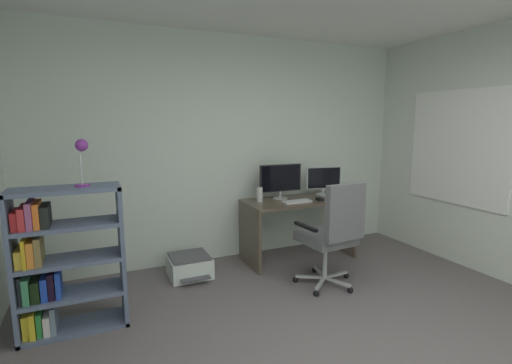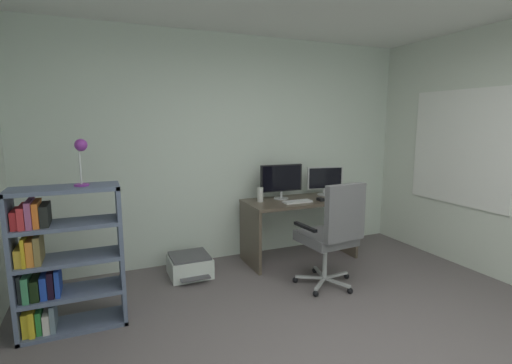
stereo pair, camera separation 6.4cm
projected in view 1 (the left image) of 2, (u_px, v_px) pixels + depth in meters
The scene contains 13 objects.
wall_back at pixel (230, 149), 4.53m from camera, with size 4.68×0.10×2.68m, color silver.
window_pane at pixel (458, 148), 4.31m from camera, with size 0.01×1.20×1.24m, color white.
window_frame at pixel (457, 148), 4.31m from camera, with size 0.02×1.28×1.32m, color white.
desk at pixel (299, 216), 4.52m from camera, with size 1.34×0.61×0.74m.
monitor_main at pixel (281, 179), 4.49m from camera, with size 0.53×0.18×0.42m.
monitor_secondary at pixel (323, 179), 4.74m from camera, with size 0.47×0.18×0.36m.
keyboard at pixel (297, 201), 4.33m from camera, with size 0.34×0.13×0.02m, color silver.
computer_mouse at pixel (320, 199), 4.42m from camera, with size 0.06×0.10×0.03m, color black.
desktop_speaker at pixel (260, 195), 4.35m from camera, with size 0.07×0.07×0.17m, color silver.
office_chair at pixel (333, 231), 3.68m from camera, with size 0.62×0.65×1.10m.
bookshelf at pixel (58, 264), 2.92m from camera, with size 0.80×0.33×1.17m.
desk_lamp at pixel (82, 153), 2.87m from camera, with size 0.12×0.11×0.37m.
printer at pixel (189, 266), 4.06m from camera, with size 0.44×0.51×0.23m.
Camera 1 is at (-1.57, -1.57, 1.68)m, focal length 26.07 mm.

